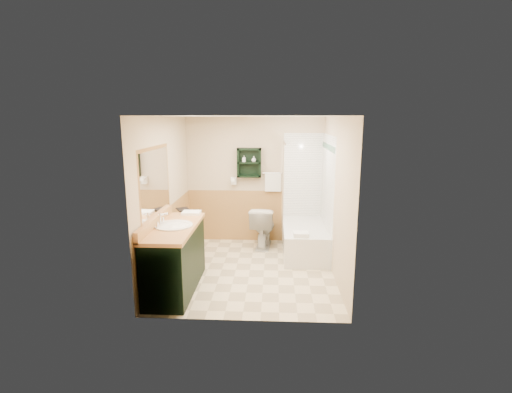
% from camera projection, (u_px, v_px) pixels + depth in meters
% --- Properties ---
extents(floor, '(3.00, 3.00, 0.00)m').
position_uv_depth(floor, '(250.00, 270.00, 5.90)').
color(floor, beige).
rests_on(floor, ground).
extents(back_wall, '(2.60, 0.04, 2.40)m').
position_uv_depth(back_wall, '(255.00, 180.00, 7.14)').
color(back_wall, beige).
rests_on(back_wall, ground).
extents(left_wall, '(0.04, 3.00, 2.40)m').
position_uv_depth(left_wall, '(164.00, 196.00, 5.72)').
color(left_wall, beige).
rests_on(left_wall, ground).
extents(right_wall, '(0.04, 3.00, 2.40)m').
position_uv_depth(right_wall, '(337.00, 197.00, 5.59)').
color(right_wall, beige).
rests_on(right_wall, ground).
extents(ceiling, '(2.60, 3.00, 0.04)m').
position_uv_depth(ceiling, '(249.00, 115.00, 5.40)').
color(ceiling, white).
rests_on(ceiling, back_wall).
extents(wainscot_left, '(2.98, 2.98, 1.00)m').
position_uv_depth(wainscot_left, '(169.00, 239.00, 5.86)').
color(wainscot_left, tan).
rests_on(wainscot_left, left_wall).
extents(wainscot_back, '(2.58, 2.58, 1.00)m').
position_uv_depth(wainscot_back, '(255.00, 216.00, 7.25)').
color(wainscot_back, tan).
rests_on(wainscot_back, back_wall).
extents(mirror_frame, '(1.30, 1.30, 1.00)m').
position_uv_depth(mirror_frame, '(155.00, 183.00, 5.11)').
color(mirror_frame, olive).
rests_on(mirror_frame, left_wall).
extents(mirror_glass, '(1.20, 1.20, 0.90)m').
position_uv_depth(mirror_glass, '(156.00, 183.00, 5.11)').
color(mirror_glass, white).
rests_on(mirror_glass, left_wall).
extents(tile_right, '(1.50, 1.50, 2.10)m').
position_uv_depth(tile_right, '(327.00, 197.00, 6.36)').
color(tile_right, white).
rests_on(tile_right, right_wall).
extents(tile_back, '(0.95, 0.95, 2.10)m').
position_uv_depth(tile_back, '(308.00, 189.00, 7.08)').
color(tile_back, white).
rests_on(tile_back, back_wall).
extents(tile_accent, '(1.50, 1.50, 0.10)m').
position_uv_depth(tile_accent, '(328.00, 147.00, 6.18)').
color(tile_accent, '#154B2F').
rests_on(tile_accent, right_wall).
extents(wall_shelf, '(0.45, 0.15, 0.55)m').
position_uv_depth(wall_shelf, '(249.00, 163.00, 6.96)').
color(wall_shelf, black).
rests_on(wall_shelf, back_wall).
extents(hair_dryer, '(0.10, 0.24, 0.18)m').
position_uv_depth(hair_dryer, '(234.00, 181.00, 7.07)').
color(hair_dryer, white).
rests_on(hair_dryer, back_wall).
extents(towel_bar, '(0.40, 0.06, 0.40)m').
position_uv_depth(towel_bar, '(273.00, 173.00, 7.02)').
color(towel_bar, white).
rests_on(towel_bar, back_wall).
extents(curtain_rod, '(0.03, 1.60, 0.03)m').
position_uv_depth(curtain_rod, '(284.00, 141.00, 6.19)').
color(curtain_rod, silver).
rests_on(curtain_rod, back_wall).
extents(shower_curtain, '(1.05, 1.05, 1.70)m').
position_uv_depth(shower_curtain, '(283.00, 189.00, 6.54)').
color(shower_curtain, '#BEAB8F').
rests_on(shower_curtain, curtain_rod).
extents(vanity, '(0.59, 1.47, 0.93)m').
position_uv_depth(vanity, '(175.00, 258.00, 5.16)').
color(vanity, black).
rests_on(vanity, ground).
extents(bathtub, '(0.76, 1.50, 0.51)m').
position_uv_depth(bathtub, '(305.00, 240.00, 6.59)').
color(bathtub, silver).
rests_on(bathtub, ground).
extents(toilet, '(0.51, 0.81, 0.76)m').
position_uv_depth(toilet, '(263.00, 227.00, 6.93)').
color(toilet, silver).
rests_on(toilet, ground).
extents(counter_towel, '(0.27, 0.21, 0.04)m').
position_uv_depth(counter_towel, '(191.00, 213.00, 5.69)').
color(counter_towel, white).
rests_on(counter_towel, vanity).
extents(vanity_book, '(0.17, 0.11, 0.25)m').
position_uv_depth(vanity_book, '(177.00, 203.00, 5.85)').
color(vanity_book, black).
rests_on(vanity_book, vanity).
extents(tub_towel, '(0.24, 0.20, 0.07)m').
position_uv_depth(tub_towel, '(301.00, 234.00, 5.95)').
color(tub_towel, white).
rests_on(tub_towel, bathtub).
extents(soap_bottle_a, '(0.07, 0.13, 0.06)m').
position_uv_depth(soap_bottle_a, '(244.00, 160.00, 6.95)').
color(soap_bottle_a, silver).
rests_on(soap_bottle_a, wall_shelf).
extents(soap_bottle_b, '(0.09, 0.11, 0.08)m').
position_uv_depth(soap_bottle_b, '(254.00, 160.00, 6.94)').
color(soap_bottle_b, silver).
rests_on(soap_bottle_b, wall_shelf).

